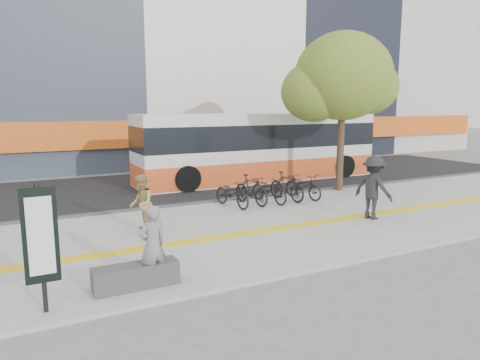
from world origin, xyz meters
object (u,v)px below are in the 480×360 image
bench (136,276)px  pedestrian_dark (373,188)px  pedestrian_tan (141,204)px  bus (260,149)px  street_tree (341,79)px  signboard (40,237)px  seated_woman (152,245)px

bench → pedestrian_dark: size_ratio=0.84×
pedestrian_tan → bus: bearing=145.3°
bench → street_tree: 12.23m
signboard → bus: 14.06m
bench → signboard: (-1.60, -0.31, 1.06)m
street_tree → bench: bearing=-148.4°
street_tree → pedestrian_tan: size_ratio=3.97×
bus → pedestrian_tan: bearing=-139.6°
pedestrian_tan → pedestrian_dark: (6.60, -1.74, 0.16)m
street_tree → pedestrian_tan: street_tree is taller
bench → signboard: 1.94m
street_tree → seated_woman: bearing=-147.4°
street_tree → bus: size_ratio=0.55×
bench → bus: bearing=49.5°
signboard → pedestrian_tan: size_ratio=1.38×
street_tree → seated_woman: size_ratio=4.05×
bus → signboard: bearing=-134.6°
pedestrian_dark → signboard: bearing=88.4°
seated_woman → pedestrian_tan: (0.74, 3.58, 0.02)m
pedestrian_tan → pedestrian_dark: size_ratio=0.83×
bench → seated_woman: bearing=-2.3°
bus → street_tree: bearing=-67.7°
bus → pedestrian_tan: (-7.20, -6.13, -0.62)m
bus → pedestrian_dark: size_ratio=6.00×
bench → signboard: bearing=-169.2°
signboard → seated_woman: (1.93, 0.29, -0.51)m
seated_woman → pedestrian_tan: pedestrian_tan is taller
seated_woman → pedestrian_dark: bearing=177.5°
seated_woman → pedestrian_dark: size_ratio=0.82×
signboard → pedestrian_tan: signboard is taller
bench → street_tree: bearing=31.6°
bench → signboard: size_ratio=0.73×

